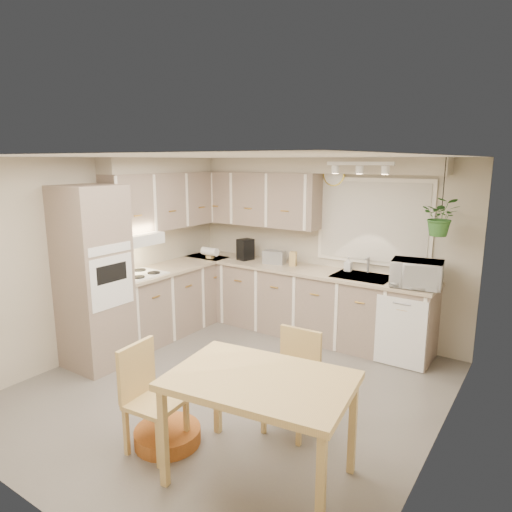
% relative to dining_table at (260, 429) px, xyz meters
% --- Properties ---
extents(floor, '(4.20, 4.20, 0.00)m').
position_rel_dining_table_xyz_m(floor, '(-1.01, 0.98, -0.41)').
color(floor, '#68645B').
rests_on(floor, ground).
extents(ceiling, '(4.20, 4.20, 0.00)m').
position_rel_dining_table_xyz_m(ceiling, '(-1.01, 0.98, 1.99)').
color(ceiling, white).
rests_on(ceiling, wall_back).
extents(wall_back, '(4.00, 0.04, 2.40)m').
position_rel_dining_table_xyz_m(wall_back, '(-1.01, 3.08, 0.79)').
color(wall_back, '#BDB29C').
rests_on(wall_back, floor).
extents(wall_front, '(4.00, 0.04, 2.40)m').
position_rel_dining_table_xyz_m(wall_front, '(-1.01, -1.12, 0.79)').
color(wall_front, '#BDB29C').
rests_on(wall_front, floor).
extents(wall_left, '(0.04, 4.20, 2.40)m').
position_rel_dining_table_xyz_m(wall_left, '(-3.01, 0.98, 0.79)').
color(wall_left, '#BDB29C').
rests_on(wall_left, floor).
extents(wall_right, '(0.04, 4.20, 2.40)m').
position_rel_dining_table_xyz_m(wall_right, '(0.99, 0.98, 0.79)').
color(wall_right, '#BDB29C').
rests_on(wall_right, floor).
extents(base_cab_left, '(0.60, 1.85, 0.90)m').
position_rel_dining_table_xyz_m(base_cab_left, '(-2.71, 1.85, 0.04)').
color(base_cab_left, gray).
rests_on(base_cab_left, floor).
extents(base_cab_back, '(3.60, 0.60, 0.90)m').
position_rel_dining_table_xyz_m(base_cab_back, '(-1.21, 2.78, 0.04)').
color(base_cab_back, gray).
rests_on(base_cab_back, floor).
extents(counter_left, '(0.64, 1.89, 0.04)m').
position_rel_dining_table_xyz_m(counter_left, '(-2.70, 1.85, 0.51)').
color(counter_left, beige).
rests_on(counter_left, base_cab_left).
extents(counter_back, '(3.64, 0.64, 0.04)m').
position_rel_dining_table_xyz_m(counter_back, '(-1.21, 2.77, 0.51)').
color(counter_back, beige).
rests_on(counter_back, base_cab_back).
extents(oven_stack, '(0.65, 0.65, 2.10)m').
position_rel_dining_table_xyz_m(oven_stack, '(-2.68, 0.60, 0.64)').
color(oven_stack, gray).
rests_on(oven_stack, floor).
extents(wall_oven_face, '(0.02, 0.56, 0.58)m').
position_rel_dining_table_xyz_m(wall_oven_face, '(-2.36, 0.60, 0.64)').
color(wall_oven_face, white).
rests_on(wall_oven_face, oven_stack).
extents(upper_cab_left, '(0.35, 2.00, 0.75)m').
position_rel_dining_table_xyz_m(upper_cab_left, '(-2.83, 1.98, 1.41)').
color(upper_cab_left, gray).
rests_on(upper_cab_left, wall_left).
extents(upper_cab_back, '(2.00, 0.35, 0.75)m').
position_rel_dining_table_xyz_m(upper_cab_back, '(-2.01, 2.90, 1.41)').
color(upper_cab_back, gray).
rests_on(upper_cab_back, wall_back).
extents(soffit_left, '(0.30, 2.00, 0.20)m').
position_rel_dining_table_xyz_m(soffit_left, '(-2.86, 1.98, 1.89)').
color(soffit_left, '#BDB29C').
rests_on(soffit_left, wall_left).
extents(soffit_back, '(3.60, 0.30, 0.20)m').
position_rel_dining_table_xyz_m(soffit_back, '(-1.21, 2.93, 1.89)').
color(soffit_back, '#BDB29C').
rests_on(soffit_back, wall_back).
extents(cooktop, '(0.52, 0.58, 0.02)m').
position_rel_dining_table_xyz_m(cooktop, '(-2.69, 1.28, 0.53)').
color(cooktop, white).
rests_on(cooktop, counter_left).
extents(range_hood, '(0.40, 0.60, 0.14)m').
position_rel_dining_table_xyz_m(range_hood, '(-2.71, 1.28, 0.99)').
color(range_hood, white).
rests_on(range_hood, upper_cab_left).
extents(window_blinds, '(1.40, 0.02, 1.00)m').
position_rel_dining_table_xyz_m(window_blinds, '(-0.31, 3.05, 1.19)').
color(window_blinds, silver).
rests_on(window_blinds, wall_back).
extents(window_frame, '(1.50, 0.02, 1.10)m').
position_rel_dining_table_xyz_m(window_frame, '(-0.31, 3.06, 1.19)').
color(window_frame, white).
rests_on(window_frame, wall_back).
extents(sink, '(0.70, 0.48, 0.10)m').
position_rel_dining_table_xyz_m(sink, '(-0.31, 2.78, 0.49)').
color(sink, '#9EA1A5').
rests_on(sink, counter_back).
extents(dishwasher_front, '(0.58, 0.02, 0.83)m').
position_rel_dining_table_xyz_m(dishwasher_front, '(0.29, 2.47, 0.01)').
color(dishwasher_front, white).
rests_on(dishwasher_front, base_cab_back).
extents(track_light_bar, '(0.80, 0.04, 0.04)m').
position_rel_dining_table_xyz_m(track_light_bar, '(-0.31, 2.53, 1.92)').
color(track_light_bar, white).
rests_on(track_light_bar, ceiling).
extents(wall_clock, '(0.30, 0.03, 0.30)m').
position_rel_dining_table_xyz_m(wall_clock, '(-0.86, 3.05, 1.77)').
color(wall_clock, '#E9D252').
rests_on(wall_clock, wall_back).
extents(dining_table, '(1.42, 1.04, 0.83)m').
position_rel_dining_table_xyz_m(dining_table, '(0.00, 0.00, 0.00)').
color(dining_table, tan).
rests_on(dining_table, floor).
extents(chair_left, '(0.46, 0.46, 0.90)m').
position_rel_dining_table_xyz_m(chair_left, '(-0.90, -0.18, 0.04)').
color(chair_left, tan).
rests_on(chair_left, floor).
extents(chair_back, '(0.44, 0.44, 0.89)m').
position_rel_dining_table_xyz_m(chair_back, '(-0.13, 0.69, 0.03)').
color(chair_back, tan).
rests_on(chair_back, floor).
extents(braided_rug, '(1.35, 1.15, 0.01)m').
position_rel_dining_table_xyz_m(braided_rug, '(-1.15, 1.17, -0.41)').
color(braided_rug, black).
rests_on(braided_rug, floor).
extents(pet_bed, '(0.72, 0.72, 0.13)m').
position_rel_dining_table_xyz_m(pet_bed, '(-0.90, -0.07, -0.35)').
color(pet_bed, '#AB5522').
rests_on(pet_bed, floor).
extents(microwave, '(0.60, 0.39, 0.38)m').
position_rel_dining_table_xyz_m(microwave, '(0.38, 2.68, 0.72)').
color(microwave, white).
rests_on(microwave, counter_back).
extents(soap_bottle, '(0.09, 0.20, 0.09)m').
position_rel_dining_table_xyz_m(soap_bottle, '(-0.56, 2.93, 0.57)').
color(soap_bottle, white).
rests_on(soap_bottle, counter_back).
extents(hanging_plant, '(0.44, 0.48, 0.33)m').
position_rel_dining_table_xyz_m(hanging_plant, '(0.59, 2.68, 1.30)').
color(hanging_plant, '#306629').
rests_on(hanging_plant, ceiling).
extents(coffee_maker, '(0.22, 0.25, 0.30)m').
position_rel_dining_table_xyz_m(coffee_maker, '(-2.09, 2.78, 0.68)').
color(coffee_maker, black).
rests_on(coffee_maker, counter_back).
extents(toaster, '(0.33, 0.22, 0.18)m').
position_rel_dining_table_xyz_m(toaster, '(-1.61, 2.80, 0.62)').
color(toaster, '#9EA1A5').
rests_on(toaster, counter_back).
extents(knife_block, '(0.11, 0.11, 0.19)m').
position_rel_dining_table_xyz_m(knife_block, '(-1.32, 2.83, 0.62)').
color(knife_block, tan).
rests_on(knife_block, counter_back).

